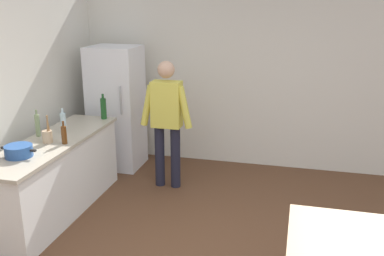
{
  "coord_description": "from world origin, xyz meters",
  "views": [
    {
      "loc": [
        0.72,
        -3.39,
        2.48
      ],
      "look_at": [
        -0.46,
        1.23,
        1.04
      ],
      "focal_mm": 40.94,
      "sensor_mm": 36.0,
      "label": 1
    }
  ],
  "objects_px": {
    "dining_table": "(384,251)",
    "bottle_water_clear": "(63,122)",
    "bottle_vinegar_tall": "(38,125)",
    "bottle_wine_green": "(103,108)",
    "utensil_jar": "(48,136)",
    "refrigerator": "(117,108)",
    "bottle_beer_brown": "(64,135)",
    "person": "(167,116)",
    "cooking_pot": "(19,151)"
  },
  "relations": [
    {
      "from": "utensil_jar",
      "to": "bottle_wine_green",
      "type": "distance_m",
      "value": 1.09
    },
    {
      "from": "bottle_beer_brown",
      "to": "refrigerator",
      "type": "bearing_deg",
      "value": 93.57
    },
    {
      "from": "refrigerator",
      "to": "cooking_pot",
      "type": "distance_m",
      "value": 2.15
    },
    {
      "from": "bottle_vinegar_tall",
      "to": "bottle_beer_brown",
      "type": "relative_size",
      "value": 1.23
    },
    {
      "from": "dining_table",
      "to": "bottle_water_clear",
      "type": "relative_size",
      "value": 4.67
    },
    {
      "from": "dining_table",
      "to": "bottle_vinegar_tall",
      "type": "distance_m",
      "value": 3.85
    },
    {
      "from": "cooking_pot",
      "to": "bottle_vinegar_tall",
      "type": "xyz_separation_m",
      "value": [
        -0.2,
        0.65,
        0.08
      ]
    },
    {
      "from": "bottle_wine_green",
      "to": "cooking_pot",
      "type": "bearing_deg",
      "value": -98.11
    },
    {
      "from": "bottle_vinegar_tall",
      "to": "bottle_wine_green",
      "type": "distance_m",
      "value": 0.98
    },
    {
      "from": "cooking_pot",
      "to": "bottle_wine_green",
      "type": "xyz_separation_m",
      "value": [
        0.22,
        1.54,
        0.09
      ]
    },
    {
      "from": "bottle_wine_green",
      "to": "bottle_beer_brown",
      "type": "bearing_deg",
      "value": -88.78
    },
    {
      "from": "refrigerator",
      "to": "cooking_pot",
      "type": "xyz_separation_m",
      "value": [
        -0.14,
        -2.15,
        0.06
      ]
    },
    {
      "from": "cooking_pot",
      "to": "utensil_jar",
      "type": "height_order",
      "value": "utensil_jar"
    },
    {
      "from": "bottle_water_clear",
      "to": "bottle_vinegar_tall",
      "type": "xyz_separation_m",
      "value": [
        -0.22,
        -0.21,
        0.01
      ]
    },
    {
      "from": "utensil_jar",
      "to": "bottle_beer_brown",
      "type": "distance_m",
      "value": 0.2
    },
    {
      "from": "cooking_pot",
      "to": "bottle_water_clear",
      "type": "height_order",
      "value": "bottle_water_clear"
    },
    {
      "from": "refrigerator",
      "to": "bottle_beer_brown",
      "type": "relative_size",
      "value": 6.92
    },
    {
      "from": "bottle_beer_brown",
      "to": "bottle_wine_green",
      "type": "relative_size",
      "value": 0.76
    },
    {
      "from": "utensil_jar",
      "to": "bottle_water_clear",
      "type": "bearing_deg",
      "value": 93.84
    },
    {
      "from": "utensil_jar",
      "to": "bottle_vinegar_tall",
      "type": "bearing_deg",
      "value": 142.15
    },
    {
      "from": "bottle_water_clear",
      "to": "bottle_beer_brown",
      "type": "xyz_separation_m",
      "value": [
        0.23,
        -0.38,
        -0.02
      ]
    },
    {
      "from": "bottle_vinegar_tall",
      "to": "bottle_wine_green",
      "type": "height_order",
      "value": "bottle_wine_green"
    },
    {
      "from": "bottle_water_clear",
      "to": "refrigerator",
      "type": "bearing_deg",
      "value": 84.62
    },
    {
      "from": "bottle_vinegar_tall",
      "to": "bottle_wine_green",
      "type": "relative_size",
      "value": 0.94
    },
    {
      "from": "dining_table",
      "to": "bottle_wine_green",
      "type": "xyz_separation_m",
      "value": [
        -3.22,
        2.1,
        0.37
      ]
    },
    {
      "from": "bottle_beer_brown",
      "to": "bottle_wine_green",
      "type": "xyz_separation_m",
      "value": [
        -0.02,
        1.06,
        0.04
      ]
    },
    {
      "from": "refrigerator",
      "to": "cooking_pot",
      "type": "height_order",
      "value": "refrigerator"
    },
    {
      "from": "cooking_pot",
      "to": "bottle_wine_green",
      "type": "height_order",
      "value": "bottle_wine_green"
    },
    {
      "from": "person",
      "to": "utensil_jar",
      "type": "height_order",
      "value": "person"
    },
    {
      "from": "dining_table",
      "to": "utensil_jar",
      "type": "xyz_separation_m",
      "value": [
        -3.39,
        1.02,
        0.31
      ]
    },
    {
      "from": "utensil_jar",
      "to": "bottle_beer_brown",
      "type": "xyz_separation_m",
      "value": [
        0.2,
        0.02,
        0.03
      ]
    },
    {
      "from": "bottle_wine_green",
      "to": "dining_table",
      "type": "bearing_deg",
      "value": -33.1
    },
    {
      "from": "dining_table",
      "to": "bottle_wine_green",
      "type": "bearing_deg",
      "value": 146.9
    },
    {
      "from": "person",
      "to": "bottle_beer_brown",
      "type": "xyz_separation_m",
      "value": [
        -0.85,
        -1.11,
        0.03
      ]
    },
    {
      "from": "bottle_water_clear",
      "to": "bottle_wine_green",
      "type": "xyz_separation_m",
      "value": [
        0.2,
        0.68,
        0.02
      ]
    },
    {
      "from": "cooking_pot",
      "to": "bottle_beer_brown",
      "type": "xyz_separation_m",
      "value": [
        0.24,
        0.48,
        0.05
      ]
    },
    {
      "from": "utensil_jar",
      "to": "bottle_wine_green",
      "type": "bearing_deg",
      "value": 80.72
    },
    {
      "from": "bottle_water_clear",
      "to": "bottle_wine_green",
      "type": "distance_m",
      "value": 0.71
    },
    {
      "from": "person",
      "to": "utensil_jar",
      "type": "distance_m",
      "value": 1.54
    },
    {
      "from": "refrigerator",
      "to": "bottle_beer_brown",
      "type": "bearing_deg",
      "value": -86.43
    },
    {
      "from": "person",
      "to": "dining_table",
      "type": "height_order",
      "value": "person"
    },
    {
      "from": "dining_table",
      "to": "person",
      "type": "bearing_deg",
      "value": 137.59
    },
    {
      "from": "dining_table",
      "to": "cooking_pot",
      "type": "bearing_deg",
      "value": 170.85
    },
    {
      "from": "bottle_water_clear",
      "to": "bottle_vinegar_tall",
      "type": "bearing_deg",
      "value": -136.39
    },
    {
      "from": "person",
      "to": "dining_table",
      "type": "bearing_deg",
      "value": -42.41
    },
    {
      "from": "dining_table",
      "to": "bottle_beer_brown",
      "type": "relative_size",
      "value": 5.38
    },
    {
      "from": "bottle_water_clear",
      "to": "bottle_beer_brown",
      "type": "relative_size",
      "value": 1.15
    },
    {
      "from": "cooking_pot",
      "to": "bottle_vinegar_tall",
      "type": "relative_size",
      "value": 1.25
    },
    {
      "from": "refrigerator",
      "to": "dining_table",
      "type": "distance_m",
      "value": 4.27
    },
    {
      "from": "dining_table",
      "to": "bottle_vinegar_tall",
      "type": "xyz_separation_m",
      "value": [
        -3.64,
        1.21,
        0.36
      ]
    }
  ]
}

